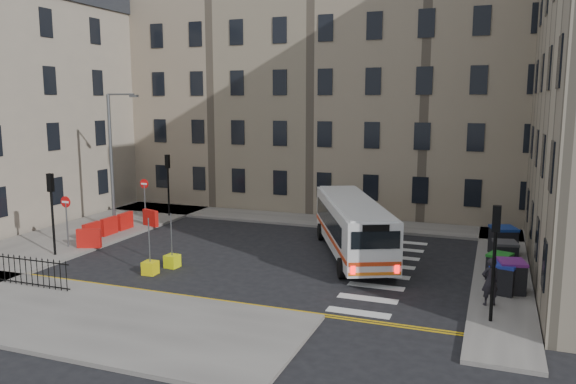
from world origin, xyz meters
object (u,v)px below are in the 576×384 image
Objects in this scene: wheelie_bin_d at (505,255)px; bollard_yellow at (150,268)px; bus at (352,225)px; wheelie_bin_c at (499,266)px; wheelie_bin_e at (503,241)px; bollard_chevron at (172,261)px; wheelie_bin_a at (504,278)px; pedestrian at (490,282)px; streetlamp at (111,159)px; wheelie_bin_b at (511,276)px.

bollard_yellow is (-15.02, -5.99, -0.50)m from wheelie_bin_d.
bus reaches higher than wheelie_bin_c.
wheelie_bin_e is (-0.06, 2.49, 0.07)m from wheelie_bin_d.
bollard_chevron is (0.35, 1.28, 0.00)m from bollard_yellow.
bollard_yellow is at bearing -155.36° from wheelie_bin_a.
wheelie_bin_c reaches higher than bollard_yellow.
wheelie_bin_e is 0.88× the size of pedestrian.
pedestrian reaches higher than bollard_yellow.
wheelie_bin_e is 2.66× the size of bollard_chevron.
bus reaches higher than wheelie_bin_a.
streetlamp is 22.38m from wheelie_bin_d.
wheelie_bin_e is at bearing 79.88° from wheelie_bin_b.
wheelie_bin_a is 2.19× the size of bollard_chevron.
wheelie_bin_e reaches higher than wheelie_bin_b.
bus is 7.27m from wheelie_bin_d.
bollard_yellow is (-14.95, -8.48, -0.57)m from wheelie_bin_e.
pedestrian is at bearing -124.98° from wheelie_bin_b.
wheelie_bin_b is 3.29m from wheelie_bin_d.
streetlamp is 15.13m from bus.
bus reaches higher than wheelie_bin_b.
bollard_chevron is (-14.87, -1.43, -0.50)m from wheelie_bin_b.
wheelie_bin_a is at bearing -151.43° from wheelie_bin_b.
bus is 9.03m from bollard_chevron.
wheelie_bin_a is 0.72× the size of pedestrian.
wheelie_bin_b reaches higher than bollard_yellow.
streetlamp is at bearing 153.56° from bus.
bollard_yellow is (-7.80, -6.22, -1.31)m from bus.
bollard_yellow is at bearing -144.14° from wheelie_bin_c.
pedestrian is (-0.51, -7.67, 0.19)m from wheelie_bin_e.
wheelie_bin_a is 1.81m from wheelie_bin_c.
bollard_chevron is at bearing -171.06° from bus.
pedestrian is (-0.58, -5.17, 0.27)m from wheelie_bin_d.
pedestrian reaches higher than wheelie_bin_a.
bus is at bearing -65.96° from pedestrian.
wheelie_bin_b is 5.78m from wheelie_bin_e.
wheelie_bin_b reaches higher than bollard_chevron.
wheelie_bin_e is at bearing -7.03° from bus.
wheelie_bin_c is at bearing 92.46° from wheelie_bin_b.
wheelie_bin_e reaches higher than bollard_yellow.
bollard_yellow is at bearing -170.54° from wheelie_bin_e.
wheelie_bin_c is at bearing -108.76° from wheelie_bin_d.
bus is 17.10× the size of bollard_yellow.
bollard_chevron is (-7.45, -4.94, -1.31)m from bus.
streetlamp is 13.57× the size of bollard_chevron.
wheelie_bin_b is at bearing 5.49° from bollard_chevron.
bus is 8.58m from pedestrian.
bollard_yellow is at bearing -105.22° from bollard_chevron.
wheelie_bin_c is 0.79× the size of wheelie_bin_e.
wheelie_bin_c is at bearing 110.87° from wheelie_bin_a.
wheelie_bin_c is 3.50m from pedestrian.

